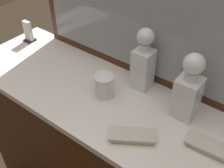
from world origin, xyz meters
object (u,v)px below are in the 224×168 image
Objects in this scene: crystal_tumbler_left at (104,86)px; napkin_holder at (28,33)px; crystal_decanter_right at (188,92)px; silver_brush_left at (132,136)px; crystal_decanter_left at (143,65)px; silver_brush_far_left at (210,147)px.

napkin_holder is (-0.58, 0.10, 0.00)m from crystal_tumbler_left.
crystal_decanter_right is at bearing 17.18° from crystal_tumbler_left.
napkin_holder reaches higher than silver_brush_left.
silver_brush_left is at bearing -63.69° from crystal_decanter_left.
crystal_tumbler_left is at bearing -9.62° from napkin_holder.
napkin_holder reaches higher than silver_brush_far_left.
napkin_holder is (-0.79, 0.22, 0.03)m from silver_brush_left.
napkin_holder is (-1.02, 0.10, 0.03)m from silver_brush_far_left.
silver_brush_left is (0.13, -0.26, -0.09)m from crystal_decanter_left.
crystal_decanter_right reaches higher than napkin_holder.
napkin_holder is at bearing 174.20° from silver_brush_far_left.
crystal_decanter_right is at bearing -11.28° from crystal_decanter_left.
crystal_tumbler_left is 0.56× the size of silver_brush_left.
silver_brush_far_left and silver_brush_left have the same top height.
silver_brush_left is (-0.23, -0.12, 0.00)m from silver_brush_far_left.
silver_brush_far_left is at bearing 26.90° from silver_brush_left.
crystal_decanter_right is 2.40× the size of napkin_holder.
crystal_tumbler_left reaches higher than silver_brush_left.
crystal_decanter_left reaches higher than silver_brush_far_left.
crystal_decanter_left is 0.39m from silver_brush_far_left.
silver_brush_far_left is 1.03m from napkin_holder.
crystal_decanter_left is 0.18m from crystal_tumbler_left.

